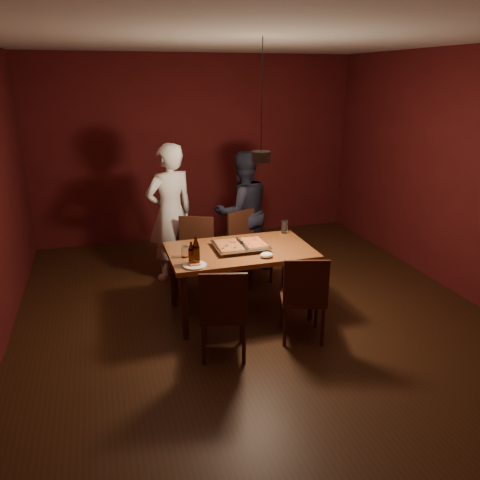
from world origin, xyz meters
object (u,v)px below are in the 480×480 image
object	(u,v)px
pizza_tray	(240,247)
diner_dark	(243,212)
chair_far_right	(247,240)
beer_bottle_b	(196,251)
chair_far_left	(195,248)
pendant_lamp	(261,155)
chair_near_left	(223,306)
beer_bottle_a	(191,253)
chair_near_right	(304,291)
dining_table	(240,255)
plate_slice	(195,265)
diner_white	(170,213)

from	to	relation	value
pizza_tray	diner_dark	world-z (taller)	diner_dark
chair_far_right	beer_bottle_b	bearing A→B (deg)	27.83
chair_far_left	pizza_tray	distance (m)	0.84
pendant_lamp	chair_near_left	bearing A→B (deg)	-133.15
chair_near_left	beer_bottle_a	size ratio (longest dim) A/B	2.30
chair_near_right	chair_near_left	bearing A→B (deg)	-158.77
dining_table	chair_far_right	bearing A→B (deg)	67.99
beer_bottle_a	beer_bottle_b	size ratio (longest dim) A/B	0.79
dining_table	beer_bottle_b	xyz separation A→B (m)	(-0.53, -0.29, 0.21)
chair_near_right	plate_slice	size ratio (longest dim) A/B	2.25
pizza_tray	beer_bottle_a	world-z (taller)	beer_bottle_a
dining_table	chair_near_left	distance (m)	0.90
beer_bottle_a	chair_near_right	bearing A→B (deg)	-25.97
beer_bottle_a	pendant_lamp	bearing A→B (deg)	1.69
chair_far_left	beer_bottle_a	bearing A→B (deg)	99.76
plate_slice	chair_far_right	bearing A→B (deg)	52.37
chair_far_right	chair_near_right	distance (m)	1.56
pizza_tray	beer_bottle_a	distance (m)	0.63
dining_table	pizza_tray	distance (m)	0.10
pizza_tray	chair_near_left	bearing A→B (deg)	-112.78
chair_near_left	plate_slice	size ratio (longest dim) A/B	2.20
chair_near_left	pendant_lamp	bearing A→B (deg)	60.52
dining_table	pendant_lamp	xyz separation A→B (m)	(0.14, -0.23, 1.08)
dining_table	chair_far_left	bearing A→B (deg)	114.69
chair_far_right	chair_far_left	bearing A→B (deg)	-17.01
plate_slice	diner_white	bearing A→B (deg)	89.91
chair_near_left	diner_white	world-z (taller)	diner_white
dining_table	pendant_lamp	bearing A→B (deg)	-59.05
chair_near_right	beer_bottle_a	bearing A→B (deg)	170.23
chair_far_left	beer_bottle_a	world-z (taller)	beer_bottle_a
chair_far_right	chair_near_right	bearing A→B (deg)	68.44
pizza_tray	diner_white	xyz separation A→B (m)	(-0.56, 1.16, 0.09)
beer_bottle_a	diner_white	distance (m)	1.42
dining_table	chair_far_right	world-z (taller)	chair_far_right
pizza_tray	pendant_lamp	size ratio (longest dim) A/B	0.50
beer_bottle_b	plate_slice	distance (m)	0.14
chair_far_left	beer_bottle_a	size ratio (longest dim) A/B	2.49
chair_far_left	chair_near_left	size ratio (longest dim) A/B	1.08
dining_table	diner_dark	size ratio (longest dim) A/B	0.95
dining_table	chair_near_right	distance (m)	0.85
chair_far_left	plate_slice	xyz separation A→B (m)	(-0.21, -1.06, 0.22)
pizza_tray	beer_bottle_b	distance (m)	0.62
chair_near_right	pizza_tray	size ratio (longest dim) A/B	0.95
pendant_lamp	chair_near_right	bearing A→B (deg)	-60.88
chair_far_left	pendant_lamp	distance (m)	1.63
dining_table	chair_near_left	bearing A→B (deg)	-116.35
pizza_tray	pendant_lamp	world-z (taller)	pendant_lamp
beer_bottle_b	pendant_lamp	distance (m)	1.10
beer_bottle_b	diner_white	distance (m)	1.46
plate_slice	diner_dark	world-z (taller)	diner_dark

